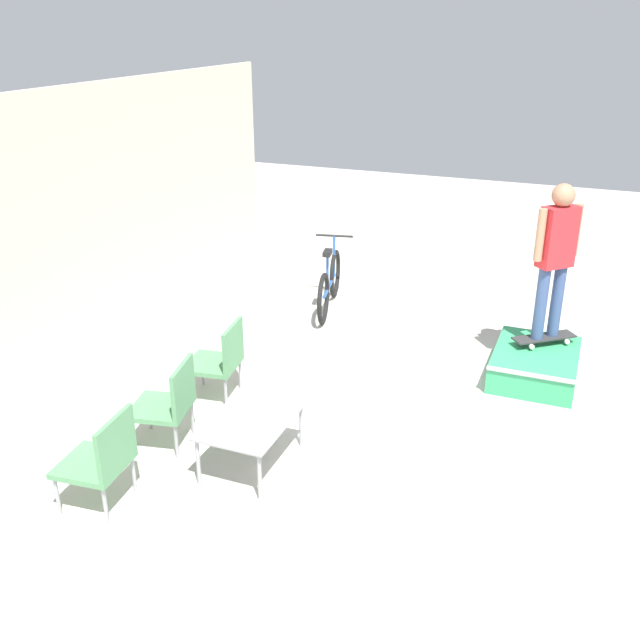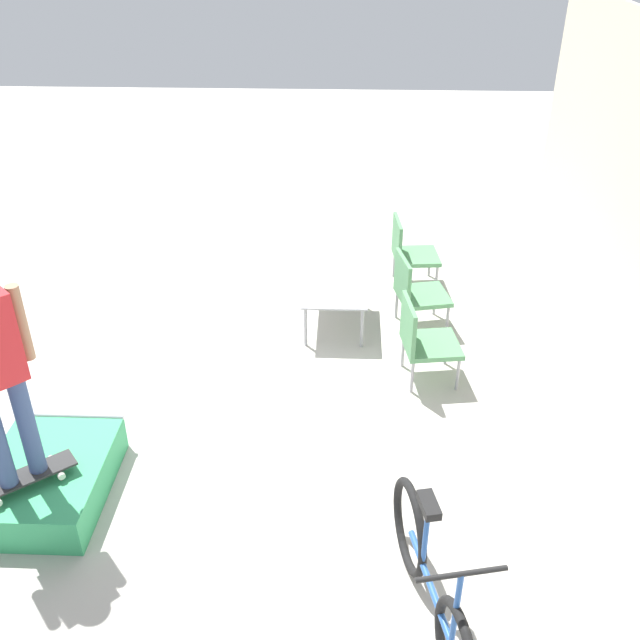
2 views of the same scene
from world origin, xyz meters
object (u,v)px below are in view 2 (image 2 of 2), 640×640
at_px(coffee_table, 335,290).
at_px(patio_chair_left, 409,250).
at_px(patio_chair_center, 415,290).
at_px(bicycle, 431,584).
at_px(patio_chair_right, 423,338).
at_px(skateboard_on_ramp, 25,477).
at_px(skate_ramp_box, 49,479).

xyz_separation_m(coffee_table, patio_chair_left, (-0.97, 0.85, 0.03)).
bearing_deg(patio_chair_center, bicycle, 165.55).
bearing_deg(patio_chair_right, bicycle, 168.57).
distance_m(coffee_table, patio_chair_left, 1.29).
bearing_deg(patio_chair_left, patio_chair_center, 174.89).
bearing_deg(bicycle, patio_chair_center, 165.58).
relative_size(patio_chair_left, patio_chair_center, 1.00).
height_order(skateboard_on_ramp, patio_chair_right, patio_chair_right).
height_order(skate_ramp_box, bicycle, bicycle).
relative_size(patio_chair_center, patio_chair_right, 1.00).
xyz_separation_m(patio_chair_center, patio_chair_right, (0.97, -0.00, 0.00)).
bearing_deg(bicycle, patio_chair_right, 164.69).
bearing_deg(patio_chair_left, skate_ramp_box, 135.12).
distance_m(skate_ramp_box, coffee_table, 3.47).
distance_m(skateboard_on_ramp, bicycle, 3.02).
relative_size(skate_ramp_box, bicycle, 0.74).
height_order(skateboard_on_ramp, coffee_table, coffee_table).
relative_size(patio_chair_left, bicycle, 0.51).
xyz_separation_m(coffee_table, patio_chair_right, (0.99, 0.86, 0.03)).
height_order(patio_chair_left, bicycle, bicycle).
bearing_deg(coffee_table, skate_ramp_box, -38.99).
xyz_separation_m(patio_chair_left, patio_chair_right, (1.95, 0.00, 0.00)).
height_order(patio_chair_right, bicycle, bicycle).
height_order(patio_chair_center, bicycle, bicycle).
relative_size(coffee_table, bicycle, 0.59).
relative_size(skate_ramp_box, patio_chair_left, 1.44).
relative_size(skateboard_on_ramp, bicycle, 0.42).
bearing_deg(bicycle, skateboard_on_ramp, -117.33).
height_order(coffee_table, bicycle, bicycle).
height_order(skate_ramp_box, patio_chair_right, patio_chair_right).
bearing_deg(skate_ramp_box, bicycle, 70.05).
distance_m(patio_chair_right, bicycle, 2.75).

